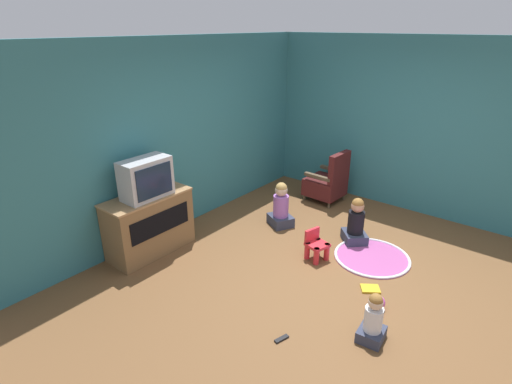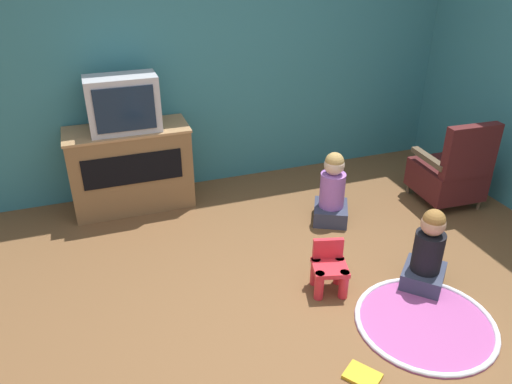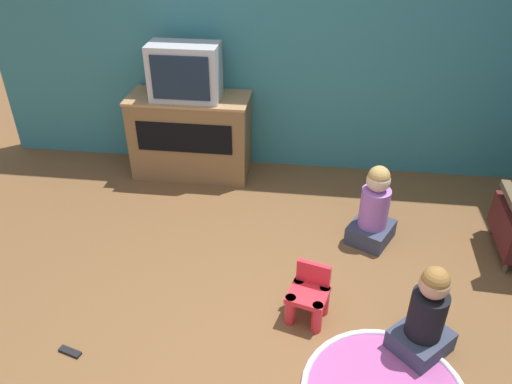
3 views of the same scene
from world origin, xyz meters
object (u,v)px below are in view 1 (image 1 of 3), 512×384
object	(u,v)px
tv_cabinet	(149,223)
child_watching_left	(373,320)
remote_control	(282,339)
yellow_kid_chair	(316,247)
television	(146,178)
black_armchair	(328,182)
toy_ball	(378,302)
child_watching_center	(281,207)
child_watching_right	(356,223)
book	(370,289)

from	to	relation	value
tv_cabinet	child_watching_left	distance (m)	2.96
remote_control	yellow_kid_chair	bearing A→B (deg)	-144.95
television	black_armchair	bearing A→B (deg)	-18.11
tv_cabinet	toy_ball	xyz separation A→B (m)	(0.77, -2.81, -0.33)
yellow_kid_chair	child_watching_center	distance (m)	1.02
yellow_kid_chair	child_watching_right	world-z (taller)	child_watching_right
black_armchair	child_watching_center	distance (m)	1.22
child_watching_center	television	bearing A→B (deg)	90.14
tv_cabinet	book	bearing A→B (deg)	-68.72
black_armchair	child_watching_right	xyz separation A→B (m)	(-0.98, -0.99, -0.05)
tv_cabinet	toy_ball	world-z (taller)	tv_cabinet
child_watching_center	yellow_kid_chair	bearing A→B (deg)	179.39
child_watching_right	book	bearing A→B (deg)	171.45
child_watching_right	book	size ratio (longest dim) A/B	2.52
yellow_kid_chair	toy_ball	size ratio (longest dim) A/B	2.57
child_watching_left	book	bearing A→B (deg)	18.50
television	remote_control	size ratio (longest dim) A/B	3.95
black_armchair	toy_ball	size ratio (longest dim) A/B	5.85
child_watching_center	remote_control	bearing A→B (deg)	153.13
tv_cabinet	yellow_kid_chair	distance (m)	2.17
tv_cabinet	remote_control	xyz separation A→B (m)	(-0.25, -2.29, -0.40)
yellow_kid_chair	child_watching_right	bearing A→B (deg)	-0.24
yellow_kid_chair	book	xyz separation A→B (m)	(-0.18, -0.83, -0.16)
tv_cabinet	television	distance (m)	0.63
black_armchair	child_watching_center	bearing A→B (deg)	-1.68
remote_control	toy_ball	bearing A→B (deg)	168.71
television	child_watching_left	distance (m)	3.02
tv_cabinet	book	size ratio (longest dim) A/B	4.32
yellow_kid_chair	remote_control	bearing A→B (deg)	-145.88
tv_cabinet	child_watching_right	world-z (taller)	tv_cabinet
child_watching_right	toy_ball	distance (m)	1.42
black_armchair	book	distance (m)	2.50
yellow_kid_chair	remote_control	size ratio (longest dim) A/B	2.48
yellow_kid_chair	child_watching_right	size ratio (longest dim) A/B	0.59
tv_cabinet	child_watching_center	distance (m)	1.90
child_watching_right	tv_cabinet	bearing A→B (deg)	89.42
tv_cabinet	black_armchair	world-z (taller)	black_armchair
television	child_watching_center	distance (m)	2.02
television	yellow_kid_chair	distance (m)	2.29
television	remote_control	world-z (taller)	television
yellow_kid_chair	child_watching_center	xyz separation A→B (m)	(0.47, 0.89, 0.12)
book	black_armchair	bearing A→B (deg)	-84.36
toy_ball	black_armchair	bearing A→B (deg)	40.67
tv_cabinet	toy_ball	distance (m)	2.93
television	book	world-z (taller)	television
remote_control	child_watching_right	bearing A→B (deg)	-155.85
tv_cabinet	book	world-z (taller)	tv_cabinet
child_watching_center	child_watching_right	bearing A→B (deg)	-140.89
television	child_watching_center	xyz separation A→B (m)	(1.67, -0.85, -0.74)
child_watching_center	toy_ball	xyz separation A→B (m)	(-0.90, -1.91, -0.22)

